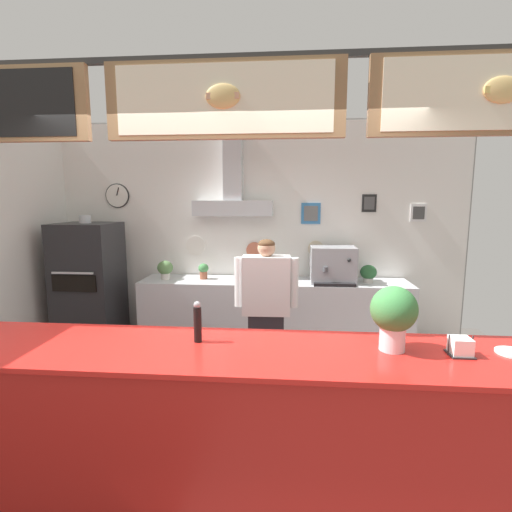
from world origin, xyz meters
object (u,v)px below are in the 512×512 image
Objects in this scene: potted_oregano at (368,273)px; potted_sage at (203,270)px; basil_vase at (394,315)px; shop_worker at (266,315)px; pepper_grinder at (198,322)px; potted_thyme at (165,269)px; pizza_oven at (90,287)px; potted_basil at (271,270)px; espresso_machine at (333,265)px; napkin_holder at (460,347)px.

potted_sage is (-2.11, 0.05, -0.01)m from potted_oregano.
potted_oregano is 2.59m from basil_vase.
shop_worker is at bearing -54.63° from potted_sage.
potted_oregano is at bearing -136.39° from shop_worker.
basil_vase is (-0.38, -2.56, 0.24)m from potted_oregano.
pepper_grinder is at bearing -121.91° from potted_oregano.
potted_thyme is at bearing -179.52° from potted_oregano.
potted_basil is at bearing 5.75° from pizza_oven.
potted_basil is 1.25× the size of potted_sage.
espresso_machine is 2.54m from basil_vase.
pizza_oven reaches higher than potted_thyme.
potted_basil is at bearing 115.13° from napkin_holder.
pepper_grinder is (-1.13, -2.51, 0.05)m from espresso_machine.
basil_vase is (-0.37, 0.05, 0.17)m from napkin_holder.
basil_vase is (0.84, -1.33, 0.44)m from shop_worker.
basil_vase is (2.23, -2.53, 0.22)m from potted_thyme.
shop_worker is at bearing -134.72° from potted_oregano.
espresso_machine is at bearing -2.18° from potted_sage.
basil_vase is (1.20, -0.03, 0.09)m from pepper_grinder.
potted_sage is (-1.67, 0.06, -0.11)m from espresso_machine.
napkin_holder is at bearing -64.87° from potted_basil.
shop_worker is 11.35× the size of napkin_holder.
potted_sage is 3.39m from napkin_holder.
pizza_oven is 1.47m from potted_sage.
potted_basil is 1.84× the size of napkin_holder.
potted_thyme reaches higher than potted_oregano.
napkin_holder is at bearing -80.30° from espresso_machine.
potted_sage is at bearing 128.55° from napkin_holder.
potted_oregano is at bearing 2.21° from espresso_machine.
potted_thyme is (-1.38, -0.03, 0.00)m from potted_basil.
espresso_machine is 1.42× the size of basil_vase.
shop_worker is 5.96× the size of pepper_grinder.
espresso_machine is at bearing 91.54° from basil_vase.
espresso_machine reaches higher than potted_basil.
potted_oregano is 0.57× the size of basil_vase.
pizza_oven is at bearing -174.25° from potted_basil.
pepper_grinder is at bearing 177.09° from napkin_holder.
potted_thyme is 1.20× the size of potted_sage.
potted_sage is at bearing 10.61° from pizza_oven.
napkin_holder is at bearing 129.58° from shop_worker.
pizza_oven is 7.81× the size of potted_oregano.
napkin_holder is 0.41m from basil_vase.
potted_oregano is at bearing -1.25° from potted_sage.
shop_worker is 6.44× the size of potted_thyme.
pizza_oven is at bearing -24.92° from shop_worker.
espresso_machine is 2.16m from potted_thyme.
napkin_holder is (1.21, -1.38, 0.27)m from shop_worker.
basil_vase is at bearing -56.26° from potted_sage.
basil_vase reaches higher than potted_sage.
potted_thyme is 0.50m from potted_sage.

